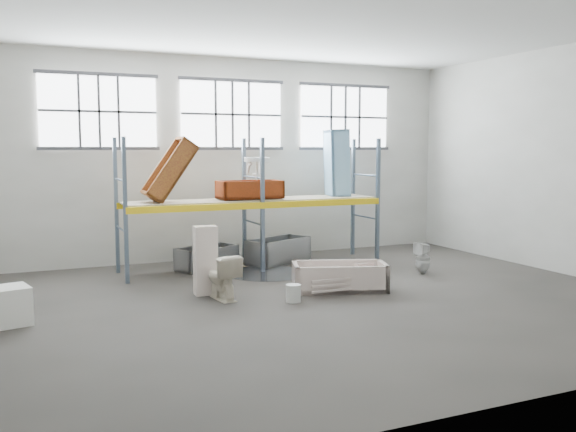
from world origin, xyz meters
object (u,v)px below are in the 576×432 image
toilet_white (423,258)px  steel_tub_right (278,250)px  bucket (293,293)px  toilet_beige (222,277)px  carton_near (5,306)px  bathtub_beige (339,277)px  blue_tub_upright (337,163)px  cistern_tall (205,260)px  steel_tub_left (207,258)px  rust_tub_flat (250,189)px

toilet_white → steel_tub_right: toilet_white is taller
steel_tub_right → bucket: (-1.29, -3.74, -0.14)m
toilet_beige → carton_near: toilet_beige is taller
bathtub_beige → blue_tub_upright: 4.10m
toilet_beige → blue_tub_upright: size_ratio=0.51×
cistern_tall → toilet_white: (4.98, -0.01, -0.30)m
toilet_beige → bucket: bearing=140.4°
cistern_tall → blue_tub_upright: 5.07m
bathtub_beige → steel_tub_left: bearing=138.5°
rust_tub_flat → carton_near: bearing=-150.4°
bucket → bathtub_beige: bearing=22.2°
bathtub_beige → bucket: bearing=-138.3°
carton_near → rust_tub_flat: bearing=29.6°
steel_tub_left → bathtub_beige: bearing=-61.0°
toilet_beige → carton_near: 3.65m
bathtub_beige → carton_near: size_ratio=2.57×
blue_tub_upright → steel_tub_left: bearing=179.4°
toilet_beige → rust_tub_flat: rust_tub_flat is taller
blue_tub_upright → bucket: 5.10m
carton_near → blue_tub_upright: bearing=22.6°
bathtub_beige → carton_near: bearing=-160.2°
steel_tub_left → steel_tub_right: steel_tub_right is taller
bucket → toilet_beige: bearing=147.5°
toilet_white → steel_tub_left: toilet_white is taller
bathtub_beige → carton_near: carton_near is taller
rust_tub_flat → carton_near: rust_tub_flat is taller
bucket → carton_near: size_ratio=0.45×
toilet_beige → steel_tub_left: size_ratio=0.60×
bucket → carton_near: bearing=174.4°
rust_tub_flat → blue_tub_upright: bearing=4.8°
toilet_white → blue_tub_upright: size_ratio=0.43×
toilet_beige → steel_tub_right: size_ratio=0.52×
toilet_beige → cistern_tall: (-0.17, 0.49, 0.24)m
toilet_beige → blue_tub_upright: (3.93, 2.91, 1.98)m
bucket → carton_near: 4.78m
bathtub_beige → toilet_beige: toilet_beige is taller
toilet_white → rust_tub_flat: 4.21m
bathtub_beige → steel_tub_right: bearing=108.3°
cistern_tall → steel_tub_right: cistern_tall is taller
cistern_tall → bucket: bearing=-40.1°
toilet_white → bathtub_beige: bearing=-84.3°
cistern_tall → carton_near: size_ratio=1.86×
toilet_beige → toilet_white: toilet_beige is taller
rust_tub_flat → carton_near: 6.16m
toilet_beige → rust_tub_flat: size_ratio=0.57×
bathtub_beige → toilet_white: size_ratio=2.58×
steel_tub_right → cistern_tall: bearing=-135.3°
steel_tub_right → rust_tub_flat: (-0.85, -0.32, 1.52)m
steel_tub_left → bucket: bearing=-81.7°
toilet_beige → toilet_white: bearing=178.6°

